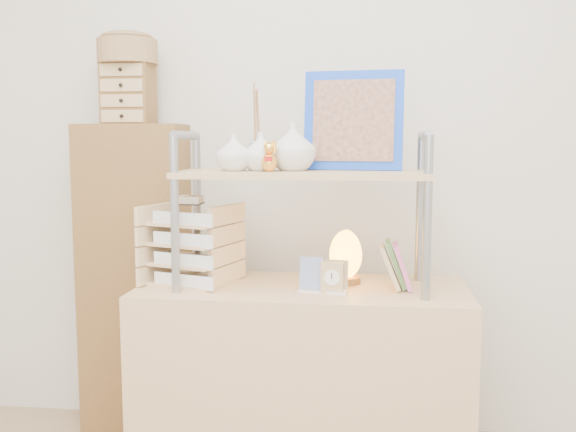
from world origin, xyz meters
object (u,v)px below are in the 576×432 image
object	(u,v)px
desk	(302,385)
letter_tray	(191,249)
salt_lamp	(346,256)
cabinet	(136,279)

from	to	relation	value
desk	letter_tray	world-z (taller)	letter_tray
letter_tray	salt_lamp	distance (m)	0.58
desk	letter_tray	distance (m)	0.66
letter_tray	salt_lamp	size ratio (longest dim) A/B	1.66
cabinet	letter_tray	size ratio (longest dim) A/B	4.06
salt_lamp	cabinet	bearing A→B (deg)	162.45
salt_lamp	desk	bearing A→B (deg)	-153.82
desk	salt_lamp	distance (m)	0.51
desk	salt_lamp	xyz separation A→B (m)	(0.15, 0.08, 0.48)
cabinet	salt_lamp	xyz separation A→B (m)	(0.93, -0.29, 0.18)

